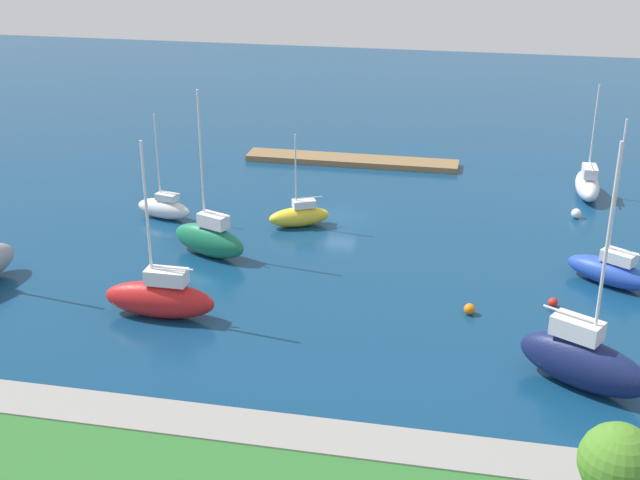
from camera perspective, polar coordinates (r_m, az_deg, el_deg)
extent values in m
plane|color=navy|center=(73.45, 1.40, 1.59)|extent=(160.00, 160.00, 0.00)
cube|color=olive|center=(87.63, 2.13, 5.35)|extent=(21.73, 3.08, 0.58)
cube|color=gray|center=(44.85, -6.31, -12.77)|extent=(62.05, 2.90, 1.30)
sphere|color=#4C8428|center=(37.75, 19.33, -13.84)|extent=(3.25, 3.25, 3.25)
ellipsoid|color=white|center=(81.59, 17.47, 3.51)|extent=(2.15, 6.67, 2.13)
cube|color=silver|center=(80.62, 17.63, 4.41)|extent=(1.26, 2.41, 0.93)
cylinder|color=silver|center=(80.43, 17.88, 7.05)|extent=(0.16, 0.16, 8.19)
cylinder|color=silver|center=(79.87, 17.72, 4.69)|extent=(0.18, 2.91, 0.13)
ellipsoid|color=yellow|center=(71.13, -1.40, 1.57)|extent=(5.39, 3.85, 1.65)
cube|color=silver|center=(70.81, -1.09, 2.46)|extent=(2.13, 1.76, 0.65)
cylinder|color=silver|center=(69.73, -1.64, 4.59)|extent=(0.12, 0.12, 6.30)
cylinder|color=silver|center=(70.75, -0.74, 2.86)|extent=(2.04, 1.08, 0.10)
ellipsoid|color=#141E4C|center=(50.83, 17.22, -7.94)|extent=(7.93, 5.76, 3.04)
cube|color=silver|center=(50.03, 16.85, -5.67)|extent=(3.12, 2.57, 1.12)
cylinder|color=silver|center=(47.51, 18.67, -0.44)|extent=(0.19, 0.19, 11.61)
cylinder|color=silver|center=(49.89, 16.37, -4.77)|extent=(2.82, 1.63, 0.15)
ellipsoid|color=red|center=(57.22, -10.70, -3.95)|extent=(7.57, 2.16, 2.48)
cube|color=silver|center=(56.25, -10.26, -2.43)|extent=(2.73, 1.30, 1.00)
cylinder|color=silver|center=(54.94, -11.52, 1.73)|extent=(0.18, 0.18, 9.62)
cylinder|color=silver|center=(55.82, -9.88, -1.87)|extent=(2.86, 0.15, 0.15)
ellipsoid|color=#2347B2|center=(64.24, 18.82, -2.05)|extent=(6.59, 5.22, 1.86)
cube|color=silver|center=(63.53, 19.39, -1.08)|extent=(2.64, 2.31, 0.82)
cylinder|color=silver|center=(62.18, 19.26, 3.10)|extent=(0.15, 0.15, 10.24)
cylinder|color=silver|center=(63.08, 19.99, -0.78)|extent=(2.60, 1.69, 0.12)
ellipsoid|color=#19724C|center=(65.82, -7.44, -0.04)|extent=(6.82, 4.18, 2.50)
cube|color=silver|center=(64.83, -7.17, 1.29)|extent=(2.62, 1.93, 1.03)
cylinder|color=silver|center=(63.80, -7.97, 5.38)|extent=(0.16, 0.16, 10.45)
cylinder|color=silver|center=(64.36, -6.93, 1.77)|extent=(2.37, 1.03, 0.13)
ellipsoid|color=white|center=(74.01, -10.42, 2.07)|extent=(5.34, 2.75, 1.70)
cube|color=silver|center=(73.40, -10.22, 2.87)|extent=(2.01, 1.39, 0.59)
cylinder|color=silver|center=(72.68, -10.84, 5.46)|extent=(0.12, 0.12, 7.41)
cylinder|color=silver|center=(73.06, -10.01, 3.16)|extent=(2.00, 0.54, 0.10)
sphere|color=red|center=(59.96, 15.33, -4.06)|extent=(0.67, 0.67, 0.67)
sphere|color=white|center=(76.16, 16.79, 1.71)|extent=(0.86, 0.86, 0.86)
sphere|color=orange|center=(57.76, 9.99, -4.58)|extent=(0.76, 0.76, 0.76)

